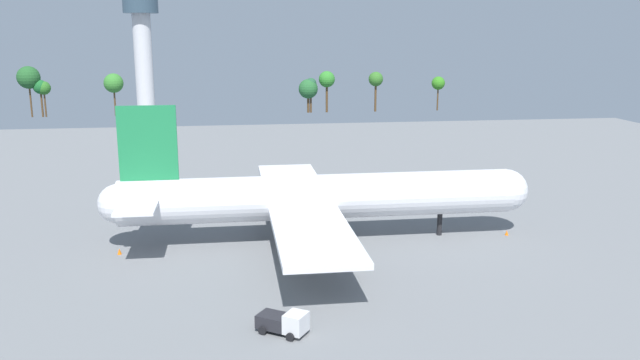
{
  "coord_description": "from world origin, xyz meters",
  "views": [
    {
      "loc": [
        -11.65,
        -82.8,
        27.33
      ],
      "look_at": [
        0.0,
        0.0,
        8.37
      ],
      "focal_mm": 36.25,
      "sensor_mm": 36.0,
      "label": 1
    }
  ],
  "objects_px": {
    "safety_cone_nose": "(507,233)",
    "safety_cone_tail": "(119,251)",
    "cargo_loader": "(133,204)",
    "catering_truck": "(284,322)",
    "control_tower": "(143,52)",
    "cargo_airplane": "(318,197)"
  },
  "relations": [
    {
      "from": "catering_truck",
      "to": "safety_cone_tail",
      "type": "relative_size",
      "value": 6.54
    },
    {
      "from": "cargo_loader",
      "to": "safety_cone_tail",
      "type": "bearing_deg",
      "value": -86.95
    },
    {
      "from": "catering_truck",
      "to": "control_tower",
      "type": "relative_size",
      "value": 0.14
    },
    {
      "from": "cargo_loader",
      "to": "catering_truck",
      "type": "bearing_deg",
      "value": -66.33
    },
    {
      "from": "safety_cone_nose",
      "to": "safety_cone_tail",
      "type": "relative_size",
      "value": 0.91
    },
    {
      "from": "safety_cone_tail",
      "to": "catering_truck",
      "type": "bearing_deg",
      "value": -53.01
    },
    {
      "from": "cargo_loader",
      "to": "safety_cone_nose",
      "type": "distance_m",
      "value": 56.7
    },
    {
      "from": "control_tower",
      "to": "cargo_airplane",
      "type": "bearing_deg",
      "value": -72.72
    },
    {
      "from": "control_tower",
      "to": "safety_cone_nose",
      "type": "bearing_deg",
      "value": -62.04
    },
    {
      "from": "catering_truck",
      "to": "cargo_loader",
      "type": "xyz_separation_m",
      "value": [
        -19.93,
        45.47,
        0.07
      ]
    },
    {
      "from": "safety_cone_nose",
      "to": "control_tower",
      "type": "height_order",
      "value": "control_tower"
    },
    {
      "from": "safety_cone_nose",
      "to": "safety_cone_tail",
      "type": "bearing_deg",
      "value": -179.17
    },
    {
      "from": "cargo_airplane",
      "to": "cargo_loader",
      "type": "bearing_deg",
      "value": 145.83
    },
    {
      "from": "safety_cone_nose",
      "to": "safety_cone_tail",
      "type": "height_order",
      "value": "safety_cone_tail"
    },
    {
      "from": "safety_cone_nose",
      "to": "cargo_airplane",
      "type": "bearing_deg",
      "value": 176.87
    },
    {
      "from": "cargo_loader",
      "to": "safety_cone_nose",
      "type": "relative_size",
      "value": 7.45
    },
    {
      "from": "safety_cone_nose",
      "to": "control_tower",
      "type": "bearing_deg",
      "value": 117.96
    },
    {
      "from": "cargo_loader",
      "to": "safety_cone_nose",
      "type": "height_order",
      "value": "cargo_loader"
    },
    {
      "from": "cargo_airplane",
      "to": "safety_cone_nose",
      "type": "distance_m",
      "value": 26.89
    },
    {
      "from": "catering_truck",
      "to": "safety_cone_nose",
      "type": "bearing_deg",
      "value": 37.79
    },
    {
      "from": "cargo_loader",
      "to": "safety_cone_tail",
      "type": "xyz_separation_m",
      "value": [
        1.09,
        -20.46,
        -0.81
      ]
    },
    {
      "from": "control_tower",
      "to": "cargo_loader",
      "type": "bearing_deg",
      "value": -84.64
    }
  ]
}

